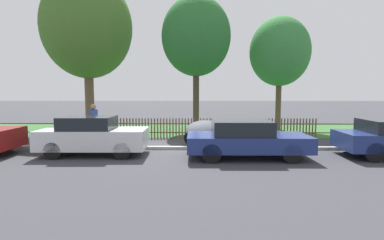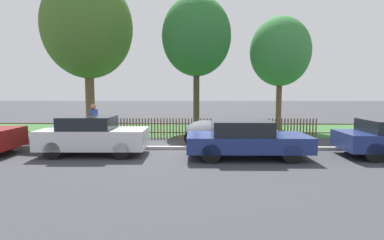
{
  "view_description": "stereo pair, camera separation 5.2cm",
  "coord_description": "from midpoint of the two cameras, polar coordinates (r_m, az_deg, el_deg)",
  "views": [
    {
      "loc": [
        0.18,
        -11.79,
        2.34
      ],
      "look_at": [
        -0.02,
        1.04,
        1.1
      ],
      "focal_mm": 28.0,
      "sensor_mm": 36.0,
      "label": 1
    },
    {
      "loc": [
        0.23,
        -11.79,
        2.34
      ],
      "look_at": [
        -0.02,
        1.04,
        1.1
      ],
      "focal_mm": 28.0,
      "sensor_mm": 36.0,
      "label": 2
    }
  ],
  "objects": [
    {
      "name": "ground_plane",
      "position": [
        12.02,
        0.13,
        -5.71
      ],
      "size": [
        120.0,
        120.0,
        0.0
      ],
      "primitive_type": "plane",
      "color": "#38383D"
    },
    {
      "name": "kerb_stone",
      "position": [
        12.11,
        0.13,
        -5.34
      ],
      "size": [
        34.73,
        0.2,
        0.12
      ],
      "primitive_type": "cube",
      "color": "#B2ADA3",
      "rests_on": "ground"
    },
    {
      "name": "grass_strip",
      "position": [
        17.97,
        0.46,
        -1.94
      ],
      "size": [
        34.73,
        6.09,
        0.01
      ],
      "primitive_type": "cube",
      "color": "#33602D",
      "rests_on": "ground"
    },
    {
      "name": "park_fence",
      "position": [
        14.9,
        0.33,
        -1.58
      ],
      "size": [
        34.73,
        0.05,
        1.0
      ],
      "color": "brown",
      "rests_on": "ground"
    },
    {
      "name": "parked_car_black_saloon",
      "position": [
        11.56,
        -18.28,
        -2.81
      ],
      "size": [
        3.86,
        1.71,
        1.42
      ],
      "rotation": [
        0.0,
        0.0,
        0.02
      ],
      "color": "silver",
      "rests_on": "ground"
    },
    {
      "name": "parked_car_navy_estate",
      "position": [
        10.71,
        10.28,
        -3.48
      ],
      "size": [
        4.23,
        1.9,
        1.32
      ],
      "rotation": [
        0.0,
        0.0,
        0.01
      ],
      "color": "navy",
      "rests_on": "ground"
    },
    {
      "name": "covered_motorcycle",
      "position": [
        13.08,
        2.84,
        -1.86
      ],
      "size": [
        1.87,
        0.9,
        1.08
      ],
      "rotation": [
        0.0,
        0.0,
        0.07
      ],
      "color": "black",
      "rests_on": "ground"
    },
    {
      "name": "tree_nearest_kerb",
      "position": [
        19.87,
        -19.17,
        16.3
      ],
      "size": [
        5.34,
        5.34,
        9.26
      ],
      "color": "brown",
      "rests_on": "ground"
    },
    {
      "name": "tree_behind_motorcycle",
      "position": [
        18.08,
        0.94,
        15.58
      ],
      "size": [
        4.02,
        4.02,
        7.83
      ],
      "color": "#473828",
      "rests_on": "ground"
    },
    {
      "name": "tree_mid_park",
      "position": [
        18.97,
        16.52,
        12.34
      ],
      "size": [
        3.56,
        3.56,
        6.73
      ],
      "color": "brown",
      "rests_on": "ground"
    },
    {
      "name": "pedestrian_near_fence",
      "position": [
        13.33,
        -18.11,
        -0.44
      ],
      "size": [
        0.47,
        0.47,
        1.81
      ],
      "rotation": [
        0.0,
        0.0,
        5.93
      ],
      "color": "black",
      "rests_on": "ground"
    }
  ]
}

